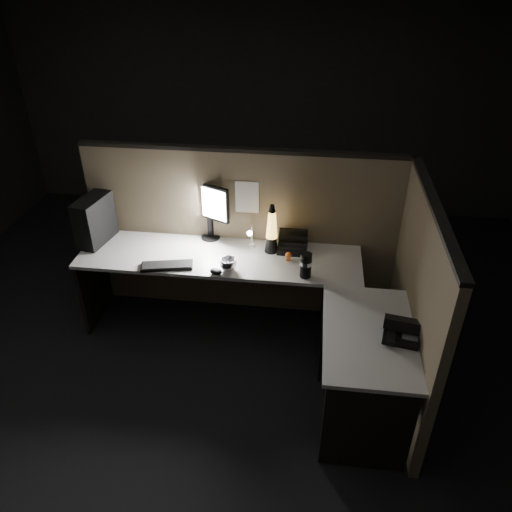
# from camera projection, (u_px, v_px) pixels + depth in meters

# --- Properties ---
(floor) EXTENTS (6.00, 6.00, 0.00)m
(floor) POSITION_uv_depth(u_px,v_px,m) (228.00, 375.00, 3.93)
(floor) COLOR black
(floor) RESTS_ON ground
(room_shell) EXTENTS (6.00, 6.00, 6.00)m
(room_shell) POSITION_uv_depth(u_px,v_px,m) (220.00, 187.00, 3.06)
(room_shell) COLOR silver
(room_shell) RESTS_ON ground
(partition_back) EXTENTS (2.66, 0.06, 1.50)m
(partition_back) POSITION_uv_depth(u_px,v_px,m) (243.00, 235.00, 4.31)
(partition_back) COLOR brown
(partition_back) RESTS_ON ground
(partition_right) EXTENTS (0.06, 1.66, 1.50)m
(partition_right) POSITION_uv_depth(u_px,v_px,m) (415.00, 305.00, 3.47)
(partition_right) COLOR brown
(partition_right) RESTS_ON ground
(desk) EXTENTS (2.60, 1.60, 0.73)m
(desk) POSITION_uv_depth(u_px,v_px,m) (254.00, 299.00, 3.81)
(desk) COLOR beige
(desk) RESTS_ON ground
(pc_tower) EXTENTS (0.24, 0.41, 0.40)m
(pc_tower) POSITION_uv_depth(u_px,v_px,m) (94.00, 220.00, 4.15)
(pc_tower) COLOR black
(pc_tower) RESTS_ON desk
(monitor) EXTENTS (0.36, 0.19, 0.49)m
(monitor) POSITION_uv_depth(u_px,v_px,m) (209.00, 206.00, 4.16)
(monitor) COLOR black
(monitor) RESTS_ON desk
(keyboard) EXTENTS (0.42, 0.22, 0.02)m
(keyboard) POSITION_uv_depth(u_px,v_px,m) (167.00, 266.00, 3.92)
(keyboard) COLOR black
(keyboard) RESTS_ON desk
(mouse) EXTENTS (0.12, 0.10, 0.04)m
(mouse) POSITION_uv_depth(u_px,v_px,m) (216.00, 271.00, 3.83)
(mouse) COLOR black
(mouse) RESTS_ON desk
(clip_lamp) EXTENTS (0.04, 0.18, 0.22)m
(clip_lamp) POSITION_uv_depth(u_px,v_px,m) (251.00, 237.00, 4.05)
(clip_lamp) COLOR silver
(clip_lamp) RESTS_ON desk
(organizer) EXTENTS (0.25, 0.22, 0.18)m
(organizer) POSITION_uv_depth(u_px,v_px,m) (293.00, 245.00, 4.12)
(organizer) COLOR black
(organizer) RESTS_ON desk
(lava_lamp) EXTENTS (0.11, 0.11, 0.43)m
(lava_lamp) POSITION_uv_depth(u_px,v_px,m) (272.00, 232.00, 4.02)
(lava_lamp) COLOR black
(lava_lamp) RESTS_ON desk
(travel_mug) EXTENTS (0.09, 0.09, 0.20)m
(travel_mug) POSITION_uv_depth(u_px,v_px,m) (306.00, 265.00, 3.75)
(travel_mug) COLOR black
(travel_mug) RESTS_ON desk
(steel_mug) EXTENTS (0.17, 0.17, 0.10)m
(steel_mug) POSITION_uv_depth(u_px,v_px,m) (228.00, 265.00, 3.85)
(steel_mug) COLOR #B9B8C0
(steel_mug) RESTS_ON desk
(figurine) EXTENTS (0.05, 0.05, 0.05)m
(figurine) POSITION_uv_depth(u_px,v_px,m) (288.00, 255.00, 3.98)
(figurine) COLOR orange
(figurine) RESTS_ON desk
(pinned_paper) EXTENTS (0.19, 0.00, 0.28)m
(pinned_paper) POSITION_uv_depth(u_px,v_px,m) (247.00, 197.00, 4.07)
(pinned_paper) COLOR white
(pinned_paper) RESTS_ON partition_back
(desk_phone) EXTENTS (0.26, 0.26, 0.14)m
(desk_phone) POSITION_uv_depth(u_px,v_px,m) (401.00, 330.00, 3.21)
(desk_phone) COLOR black
(desk_phone) RESTS_ON desk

